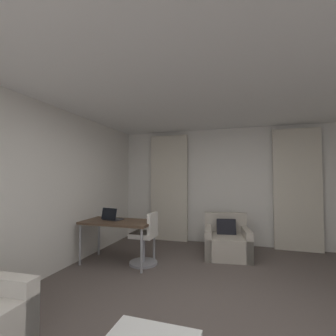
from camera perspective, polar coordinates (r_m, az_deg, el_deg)
name	(u,v)px	position (r m, az deg, el deg)	size (l,w,h in m)	color
ground_plane	(214,322)	(2.93, 11.00, -32.68)	(12.00, 12.00, 0.00)	#564C47
wall_window	(228,186)	(5.55, 14.34, -4.17)	(5.12, 0.06, 2.60)	silver
wall_left	(26,191)	(3.78, -31.09, -4.76)	(0.06, 6.12, 2.60)	silver
ceiling	(212,70)	(2.78, 10.53, 22.14)	(5.12, 6.12, 0.06)	white
curtain_left_panel	(169,187)	(5.67, 0.20, -4.71)	(0.90, 0.06, 2.50)	beige
curtain_right_panel	(297,189)	(5.52, 28.71, -4.48)	(0.90, 0.06, 2.50)	beige
armchair	(227,242)	(4.84, 13.98, -16.88)	(0.92, 0.91, 0.77)	#B2A899
desk	(118,224)	(4.34, -11.94, -13.17)	(1.24, 0.66, 0.73)	#4C3828
desk_chair	(146,241)	(4.26, -5.42, -17.14)	(0.48, 0.48, 0.88)	gray
laptop	(112,217)	(4.42, -13.40, -11.52)	(0.36, 0.30, 0.22)	#2D2D33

